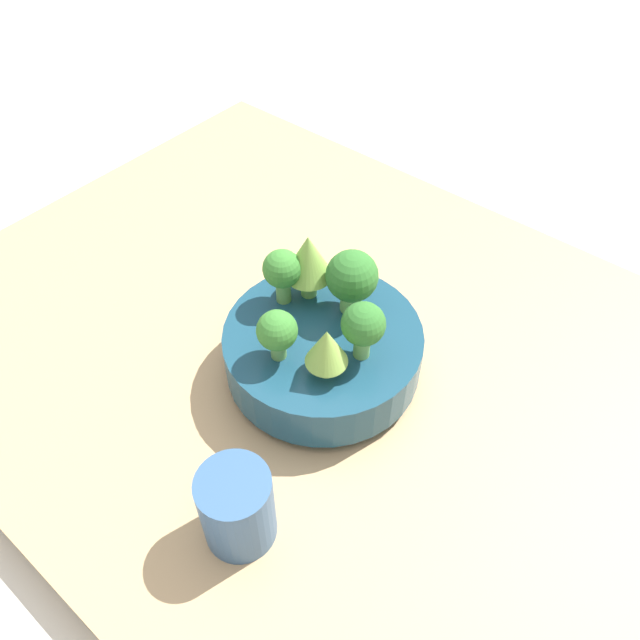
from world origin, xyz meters
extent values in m
plane|color=beige|center=(0.00, 0.00, 0.00)|extent=(6.00, 6.00, 0.00)
cube|color=tan|center=(0.00, 0.00, 0.02)|extent=(1.17, 0.83, 0.04)
cylinder|color=navy|center=(0.00, -0.03, 0.05)|extent=(0.11, 0.11, 0.01)
cylinder|color=navy|center=(0.00, -0.03, 0.09)|extent=(0.24, 0.24, 0.06)
cylinder|color=#7AB256|center=(0.00, 0.02, 0.13)|extent=(0.03, 0.03, 0.03)
sphere|color=#2D6B28|center=(0.00, 0.02, 0.17)|extent=(0.06, 0.06, 0.06)
cylinder|color=#6BA34C|center=(0.06, -0.03, 0.14)|extent=(0.02, 0.02, 0.03)
sphere|color=#2D6B28|center=(0.06, -0.03, 0.17)|extent=(0.05, 0.05, 0.05)
cylinder|color=#609347|center=(-0.02, -0.09, 0.13)|extent=(0.02, 0.02, 0.03)
sphere|color=#387A2D|center=(-0.02, -0.09, 0.16)|extent=(0.05, 0.05, 0.05)
cylinder|color=#6BA34C|center=(-0.06, 0.01, 0.13)|extent=(0.02, 0.02, 0.03)
cone|color=#84AD47|center=(-0.06, 0.01, 0.18)|extent=(0.06, 0.06, 0.06)
cylinder|color=#7AB256|center=(0.04, -0.07, 0.13)|extent=(0.02, 0.02, 0.02)
cone|color=#84AD47|center=(0.04, -0.07, 0.16)|extent=(0.05, 0.05, 0.05)
cylinder|color=#609347|center=(-0.07, -0.02, 0.14)|extent=(0.02, 0.02, 0.04)
sphere|color=#387A2D|center=(-0.07, -0.02, 0.17)|extent=(0.05, 0.05, 0.05)
cylinder|color=#33567F|center=(0.07, -0.25, 0.09)|extent=(0.08, 0.08, 0.10)
camera|label=1|loc=(0.32, -0.42, 0.68)|focal=35.00mm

